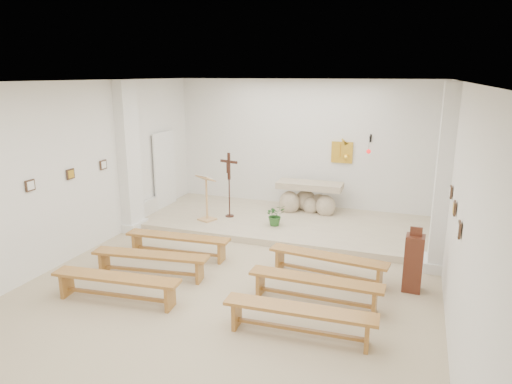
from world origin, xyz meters
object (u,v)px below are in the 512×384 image
at_px(altar, 309,199).
at_px(bench_left_second, 151,259).
at_px(bench_right_second, 315,285).
at_px(donation_pedestal, 413,263).
at_px(crucifix_stand, 229,180).
at_px(bench_right_front, 328,261).
at_px(bench_right_third, 300,315).
at_px(bench_left_front, 178,241).
at_px(bench_left_third, 116,282).
at_px(lectern, 206,198).

xyz_separation_m(altar, bench_left_second, (-1.87, -4.52, -0.14)).
bearing_deg(bench_right_second, donation_pedestal, 36.44).
bearing_deg(crucifix_stand, donation_pedestal, -14.73).
bearing_deg(crucifix_stand, bench_left_second, -78.13).
height_order(donation_pedestal, bench_right_front, donation_pedestal).
bearing_deg(altar, bench_right_third, -78.67).
bearing_deg(crucifix_stand, bench_left_front, -78.87).
distance_m(donation_pedestal, bench_right_second, 1.80).
xyz_separation_m(altar, crucifix_stand, (-1.76, -1.08, 0.60)).
distance_m(bench_right_second, bench_left_third, 3.22).
height_order(bench_left_front, bench_right_third, same).
bearing_deg(altar, crucifix_stand, -149.22).
height_order(crucifix_stand, donation_pedestal, crucifix_stand).
height_order(lectern, bench_right_front, lectern).
xyz_separation_m(donation_pedestal, bench_right_front, (-1.46, -0.04, -0.16)).
bearing_deg(lectern, bench_right_second, -20.13).
relative_size(altar, bench_right_third, 0.77).
relative_size(altar, bench_left_front, 0.76).
distance_m(altar, donation_pedestal, 4.36).
distance_m(bench_left_front, bench_right_second, 3.22).
distance_m(donation_pedestal, bench_left_third, 4.96).
relative_size(bench_left_front, bench_left_third, 1.00).
relative_size(donation_pedestal, bench_left_third, 0.52).
relative_size(bench_right_front, bench_right_third, 1.01).
xyz_separation_m(bench_right_front, bench_right_third, (0.00, -2.02, 0.00)).
height_order(crucifix_stand, bench_right_second, crucifix_stand).
relative_size(bench_right_second, bench_left_third, 0.99).
bearing_deg(altar, bench_left_second, -113.27).
height_order(bench_right_front, bench_left_third, same).
bearing_deg(bench_left_second, lectern, 87.96).
bearing_deg(altar, bench_left_front, -118.87).
distance_m(lectern, crucifix_stand, 0.72).
xyz_separation_m(bench_right_front, bench_right_second, (0.00, -1.01, 0.00)).
bearing_deg(donation_pedestal, bench_right_third, -123.02).
bearing_deg(bench_right_second, bench_right_front, 90.61).
relative_size(lectern, bench_left_third, 0.53).
height_order(altar, crucifix_stand, crucifix_stand).
relative_size(lectern, bench_right_second, 0.54).
distance_m(altar, bench_left_front, 3.97).
xyz_separation_m(bench_left_front, bench_left_second, (0.00, -1.01, 0.00)).
relative_size(crucifix_stand, bench_left_second, 0.74).
bearing_deg(donation_pedestal, lectern, 160.52).
bearing_deg(bench_right_second, bench_left_second, -179.39).
relative_size(lectern, crucifix_stand, 0.72).
xyz_separation_m(lectern, bench_right_third, (3.35, -3.98, -0.38)).
relative_size(donation_pedestal, bench_left_second, 0.52).
xyz_separation_m(lectern, donation_pedestal, (4.81, -1.91, -0.22)).
xyz_separation_m(altar, bench_right_third, (1.18, -5.53, -0.14)).
height_order(lectern, bench_right_third, lectern).
relative_size(altar, lectern, 1.44).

